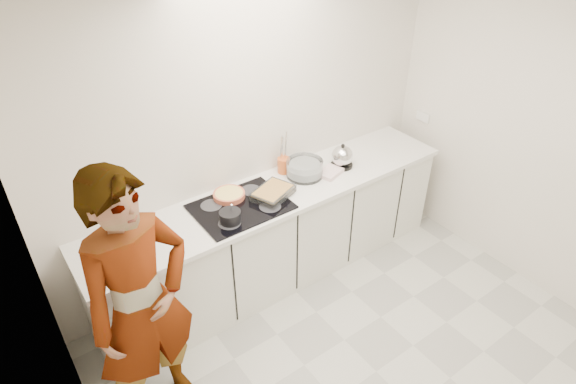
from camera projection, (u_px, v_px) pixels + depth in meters
floor at (376, 372)px, 3.56m from camera, size 3.60×3.20×0.00m
ceiling at (437, 3)px, 2.11m from camera, size 3.60×3.20×0.00m
wall_back at (254, 134)px, 3.91m from camera, size 3.60×0.00×2.60m
wall_right at (559, 148)px, 3.72m from camera, size 0.02×3.20×2.60m
base_cabinets at (277, 237)px, 4.18m from camera, size 3.20×0.58×0.87m
countertop at (277, 194)px, 3.92m from camera, size 3.24×0.64×0.04m
hob at (241, 207)px, 3.73m from camera, size 0.72×0.54×0.01m
tart_dish at (229, 195)px, 3.81m from camera, size 0.27×0.27×0.04m
saucepan at (230, 217)px, 3.53m from camera, size 0.21×0.21×0.15m
baking_dish at (273, 192)px, 3.81m from camera, size 0.39×0.34×0.06m
mixing_bowl at (305, 169)px, 4.08m from camera, size 0.40×0.40×0.14m
tea_towel at (330, 172)px, 4.13m from camera, size 0.25×0.21×0.04m
kettle at (342, 157)px, 4.20m from camera, size 0.24×0.24×0.22m
utensil_crock at (284, 165)px, 4.13m from camera, size 0.12×0.12×0.14m
cook at (142, 307)px, 2.83m from camera, size 0.77×0.59×1.89m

